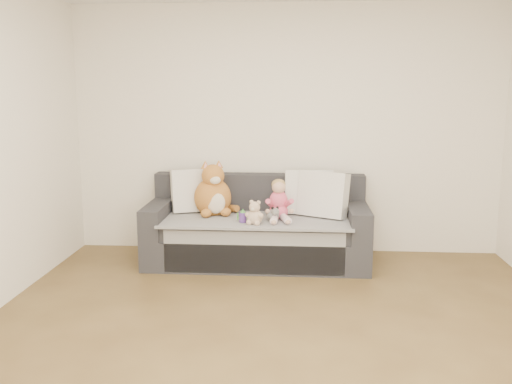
% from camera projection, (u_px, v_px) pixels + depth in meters
% --- Properties ---
extents(room_shell, '(5.00, 5.00, 5.00)m').
position_uv_depth(room_shell, '(280.00, 153.00, 3.97)').
color(room_shell, brown).
rests_on(room_shell, ground).
extents(sofa, '(2.20, 0.94, 0.85)m').
position_uv_depth(sofa, '(257.00, 231.00, 5.78)').
color(sofa, '#27272C').
rests_on(sofa, ground).
extents(cushion_left, '(0.53, 0.37, 0.46)m').
position_uv_depth(cushion_left, '(195.00, 191.00, 5.90)').
color(cushion_left, silver).
rests_on(cushion_left, sofa).
extents(cushion_right_back, '(0.50, 0.25, 0.46)m').
position_uv_depth(cushion_right_back, '(309.00, 192.00, 5.81)').
color(cushion_right_back, silver).
rests_on(cushion_right_back, sofa).
extents(cushion_right_front, '(0.54, 0.42, 0.47)m').
position_uv_depth(cushion_right_front, '(323.00, 194.00, 5.66)').
color(cushion_right_front, silver).
rests_on(cushion_right_front, sofa).
extents(toddler, '(0.28, 0.40, 0.40)m').
position_uv_depth(toddler, '(279.00, 202.00, 5.57)').
color(toddler, '#D44B62').
rests_on(toddler, sofa).
extents(plush_cat, '(0.46, 0.46, 0.58)m').
position_uv_depth(plush_cat, '(213.00, 194.00, 5.77)').
color(plush_cat, '#A75225').
rests_on(plush_cat, sofa).
extents(teddy_bear, '(0.18, 0.15, 0.24)m').
position_uv_depth(teddy_bear, '(255.00, 215.00, 5.37)').
color(teddy_bear, tan).
rests_on(teddy_bear, sofa).
extents(plush_cow, '(0.13, 0.19, 0.15)m').
position_uv_depth(plush_cow, '(273.00, 215.00, 5.50)').
color(plush_cow, white).
rests_on(plush_cow, sofa).
extents(sippy_cup, '(0.12, 0.08, 0.13)m').
position_uv_depth(sippy_cup, '(243.00, 216.00, 5.44)').
color(sippy_cup, '#5D3694').
rests_on(sippy_cup, sofa).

